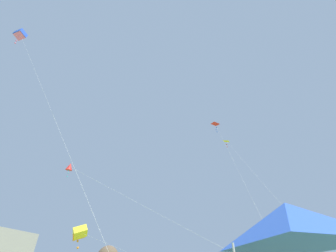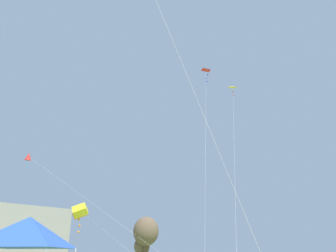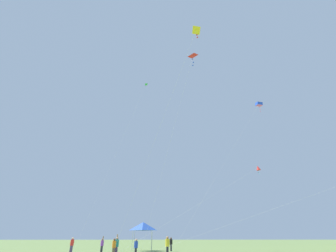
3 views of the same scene
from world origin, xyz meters
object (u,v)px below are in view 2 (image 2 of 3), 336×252
festival_tent (28,232)px  kite_red_delta_0 (206,71)px  kite_red_diamond_2 (29,157)px  kite_yellow_delta_3 (233,88)px  kite_yellow_box_5 (80,211)px

festival_tent → kite_red_delta_0: (16.26, 5.39, 15.60)m
kite_red_delta_0 → kite_red_diamond_2: 17.61m
kite_red_delta_0 → kite_yellow_delta_3: (3.65, -0.27, -0.60)m
kite_red_delta_0 → kite_yellow_box_5: size_ratio=0.82×
kite_yellow_delta_3 → kite_red_diamond_2: bearing=146.0°
kite_yellow_box_5 → kite_red_delta_0: bearing=-80.4°
festival_tent → kite_red_diamond_2: size_ratio=0.19×
kite_red_diamond_2 → kite_yellow_box_5: 11.59m
kite_yellow_box_5 → kite_yellow_delta_3: bearing=-69.3°
kite_yellow_delta_3 → kite_yellow_box_5: kite_yellow_delta_3 is taller
kite_red_delta_0 → kite_yellow_box_5: 20.79m
kite_red_diamond_2 → kite_red_delta_0: bearing=-40.8°
kite_yellow_delta_3 → kite_yellow_box_5: bearing=110.7°
festival_tent → kite_yellow_box_5: 26.41m
kite_red_delta_0 → kite_red_diamond_2: size_ratio=1.04×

